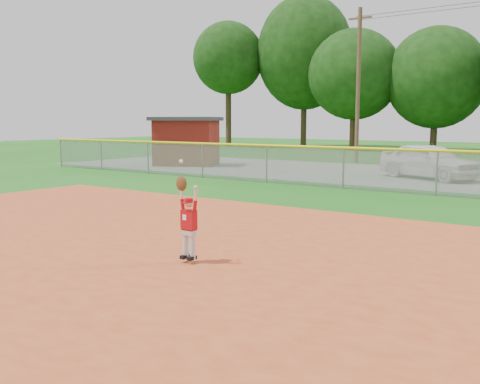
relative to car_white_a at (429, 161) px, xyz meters
The scene contains 7 objects.
ground 15.23m from the car_white_a, 83.49° to the right, with size 120.00×120.00×0.00m, color #1A5A14.
clay_infield 18.21m from the car_white_a, 84.56° to the right, with size 24.00×16.00×0.04m, color #B24420.
parking_strip 2.09m from the car_white_a, 27.28° to the left, with size 44.00×10.00×0.03m, color slate.
car_white_a is the anchor object (origin of this frame).
utility_shed 13.21m from the car_white_a, behind, with size 4.44×4.03×2.70m.
outfield_fence 5.39m from the car_white_a, 71.37° to the right, with size 40.06×0.10×1.55m.
ballplayer 16.38m from the car_white_a, 87.61° to the right, with size 0.47×0.20×1.70m.
Camera 1 is at (4.89, -8.03, 2.44)m, focal length 40.00 mm.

